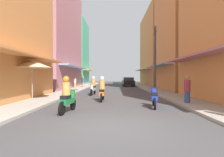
{
  "coord_description": "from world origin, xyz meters",
  "views": [
    {
      "loc": [
        0.09,
        -5.82,
        1.56
      ],
      "look_at": [
        -0.23,
        16.98,
        1.33
      ],
      "focal_mm": 30.05,
      "sensor_mm": 36.0,
      "label": 1
    }
  ],
  "objects_px": {
    "motorbike_green": "(68,96)",
    "motorbike_blue": "(154,97)",
    "parked_car": "(128,82)",
    "vendor_umbrella": "(32,64)",
    "pedestrian_foreground": "(187,90)",
    "street_sign_no_entry": "(151,75)",
    "pedestrian_far": "(75,83)",
    "utility_pole": "(155,59)",
    "motorbike_orange": "(102,90)",
    "pedestrian_midway": "(83,82)",
    "motorbike_silver": "(93,87)"
  },
  "relations": [
    {
      "from": "motorbike_green",
      "to": "parked_car",
      "type": "xyz_separation_m",
      "value": [
        4.23,
        22.41,
        0.04
      ]
    },
    {
      "from": "parked_car",
      "to": "vendor_umbrella",
      "type": "xyz_separation_m",
      "value": [
        -7.3,
        -18.95,
        1.61
      ]
    },
    {
      "from": "motorbike_blue",
      "to": "street_sign_no_entry",
      "type": "xyz_separation_m",
      "value": [
        1.56,
        8.66,
        1.21
      ]
    },
    {
      "from": "motorbike_blue",
      "to": "motorbike_silver",
      "type": "bearing_deg",
      "value": 121.2
    },
    {
      "from": "vendor_umbrella",
      "to": "utility_pole",
      "type": "xyz_separation_m",
      "value": [
        8.77,
        5.48,
        0.79
      ]
    },
    {
      "from": "parked_car",
      "to": "pedestrian_midway",
      "type": "relative_size",
      "value": 2.67
    },
    {
      "from": "motorbike_orange",
      "to": "street_sign_no_entry",
      "type": "xyz_separation_m",
      "value": [
        4.34,
        6.31,
        1.01
      ]
    },
    {
      "from": "motorbike_green",
      "to": "vendor_umbrella",
      "type": "xyz_separation_m",
      "value": [
        -3.07,
        3.47,
        1.64
      ]
    },
    {
      "from": "pedestrian_far",
      "to": "street_sign_no_entry",
      "type": "xyz_separation_m",
      "value": [
        8.79,
        -6.44,
        0.94
      ]
    },
    {
      "from": "parked_car",
      "to": "pedestrian_foreground",
      "type": "height_order",
      "value": "pedestrian_foreground"
    },
    {
      "from": "motorbike_blue",
      "to": "vendor_umbrella",
      "type": "distance_m",
      "value": 7.62
    },
    {
      "from": "motorbike_green",
      "to": "pedestrian_foreground",
      "type": "xyz_separation_m",
      "value": [
        6.03,
        2.27,
        0.11
      ]
    },
    {
      "from": "motorbike_green",
      "to": "utility_pole",
      "type": "relative_size",
      "value": 0.29
    },
    {
      "from": "motorbike_silver",
      "to": "pedestrian_midway",
      "type": "xyz_separation_m",
      "value": [
        -2.59,
        10.48,
        0.07
      ]
    },
    {
      "from": "motorbike_blue",
      "to": "street_sign_no_entry",
      "type": "bearing_deg",
      "value": 79.77
    },
    {
      "from": "parked_car",
      "to": "street_sign_no_entry",
      "type": "relative_size",
      "value": 1.57
    },
    {
      "from": "motorbike_green",
      "to": "pedestrian_far",
      "type": "distance_m",
      "value": 16.84
    },
    {
      "from": "street_sign_no_entry",
      "to": "motorbike_green",
      "type": "bearing_deg",
      "value": -118.99
    },
    {
      "from": "motorbike_green",
      "to": "pedestrian_midway",
      "type": "xyz_separation_m",
      "value": [
        -2.39,
        18.24,
        0.07
      ]
    },
    {
      "from": "pedestrian_far",
      "to": "pedestrian_midway",
      "type": "bearing_deg",
      "value": 64.57
    },
    {
      "from": "motorbike_orange",
      "to": "pedestrian_foreground",
      "type": "xyz_separation_m",
      "value": [
        4.77,
        -1.52,
        0.11
      ]
    },
    {
      "from": "motorbike_blue",
      "to": "parked_car",
      "type": "distance_m",
      "value": 20.98
    },
    {
      "from": "motorbike_silver",
      "to": "pedestrian_foreground",
      "type": "relative_size",
      "value": 1.11
    },
    {
      "from": "motorbike_blue",
      "to": "utility_pole",
      "type": "distance_m",
      "value": 8.13
    },
    {
      "from": "motorbike_blue",
      "to": "utility_pole",
      "type": "xyz_separation_m",
      "value": [
        1.66,
        7.51,
        2.63
      ]
    },
    {
      "from": "motorbike_blue",
      "to": "parked_car",
      "type": "height_order",
      "value": "parked_car"
    },
    {
      "from": "pedestrian_midway",
      "to": "vendor_umbrella",
      "type": "xyz_separation_m",
      "value": [
        -0.69,
        -14.77,
        1.57
      ]
    },
    {
      "from": "pedestrian_foreground",
      "to": "motorbike_silver",
      "type": "bearing_deg",
      "value": 136.7
    },
    {
      "from": "motorbike_orange",
      "to": "parked_car",
      "type": "bearing_deg",
      "value": 80.93
    },
    {
      "from": "parked_car",
      "to": "pedestrian_far",
      "type": "bearing_deg",
      "value": -141.64
    },
    {
      "from": "pedestrian_foreground",
      "to": "street_sign_no_entry",
      "type": "relative_size",
      "value": 0.62
    },
    {
      "from": "motorbike_silver",
      "to": "street_sign_no_entry",
      "type": "relative_size",
      "value": 0.68
    },
    {
      "from": "pedestrian_foreground",
      "to": "pedestrian_far",
      "type": "height_order",
      "value": "pedestrian_foreground"
    },
    {
      "from": "motorbike_green",
      "to": "pedestrian_midway",
      "type": "bearing_deg",
      "value": 97.45
    },
    {
      "from": "motorbike_green",
      "to": "vendor_umbrella",
      "type": "distance_m",
      "value": 4.92
    },
    {
      "from": "pedestrian_midway",
      "to": "street_sign_no_entry",
      "type": "xyz_separation_m",
      "value": [
        7.98,
        -8.14,
        0.94
      ]
    },
    {
      "from": "pedestrian_midway",
      "to": "pedestrian_foreground",
      "type": "height_order",
      "value": "pedestrian_foreground"
    },
    {
      "from": "pedestrian_foreground",
      "to": "pedestrian_far",
      "type": "relative_size",
      "value": 1.04
    },
    {
      "from": "parked_car",
      "to": "street_sign_no_entry",
      "type": "bearing_deg",
      "value": -83.66
    },
    {
      "from": "pedestrian_far",
      "to": "parked_car",
      "type": "bearing_deg",
      "value": 38.36
    },
    {
      "from": "motorbike_green",
      "to": "motorbike_blue",
      "type": "bearing_deg",
      "value": 19.6
    },
    {
      "from": "pedestrian_midway",
      "to": "street_sign_no_entry",
      "type": "height_order",
      "value": "street_sign_no_entry"
    },
    {
      "from": "parked_car",
      "to": "utility_pole",
      "type": "bearing_deg",
      "value": -83.78
    },
    {
      "from": "motorbike_orange",
      "to": "pedestrian_midway",
      "type": "bearing_deg",
      "value": 104.14
    },
    {
      "from": "vendor_umbrella",
      "to": "motorbike_orange",
      "type": "bearing_deg",
      "value": 4.25
    },
    {
      "from": "motorbike_orange",
      "to": "street_sign_no_entry",
      "type": "height_order",
      "value": "street_sign_no_entry"
    },
    {
      "from": "motorbike_silver",
      "to": "utility_pole",
      "type": "bearing_deg",
      "value": 12.23
    },
    {
      "from": "street_sign_no_entry",
      "to": "motorbike_orange",
      "type": "bearing_deg",
      "value": -124.53
    },
    {
      "from": "parked_car",
      "to": "pedestrian_midway",
      "type": "height_order",
      "value": "pedestrian_midway"
    },
    {
      "from": "motorbike_orange",
      "to": "motorbike_blue",
      "type": "bearing_deg",
      "value": -40.25
    }
  ]
}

